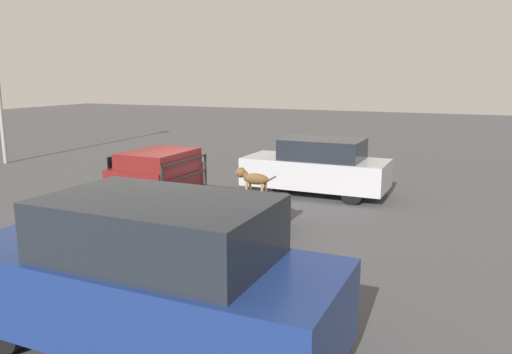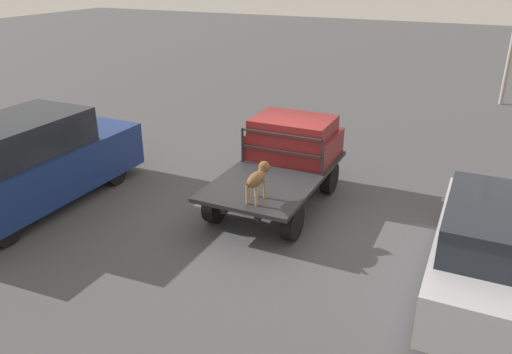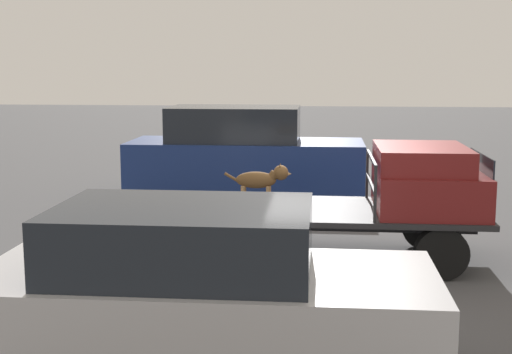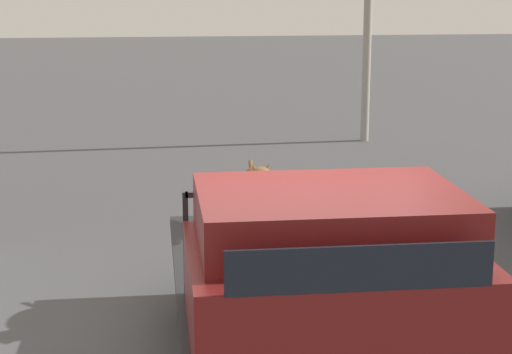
% 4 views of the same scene
% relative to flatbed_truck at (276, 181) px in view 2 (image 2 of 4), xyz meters
% --- Properties ---
extents(ground_plane, '(80.00, 80.00, 0.00)m').
position_rel_flatbed_truck_xyz_m(ground_plane, '(0.00, 0.00, -0.58)').
color(ground_plane, '#474749').
extents(flatbed_truck, '(3.80, 2.01, 0.79)m').
position_rel_flatbed_truck_xyz_m(flatbed_truck, '(0.00, 0.00, 0.00)').
color(flatbed_truck, black).
rests_on(flatbed_truck, ground).
extents(truck_cab, '(1.53, 1.89, 0.95)m').
position_rel_flatbed_truck_xyz_m(truck_cab, '(1.05, 0.00, 0.66)').
color(truck_cab, maroon).
rests_on(truck_cab, flatbed_truck).
extents(truck_headboard, '(0.04, 1.89, 0.79)m').
position_rel_flatbed_truck_xyz_m(truck_headboard, '(0.25, 0.00, 0.74)').
color(truck_headboard, '#232326').
rests_on(truck_headboard, flatbed_truck).
extents(dog, '(1.00, 0.25, 0.70)m').
position_rel_flatbed_truck_xyz_m(dog, '(-1.35, -0.20, 0.66)').
color(dog, '#9E7547').
rests_on(dog, flatbed_truck).
extents(parked_sedan, '(4.19, 1.78, 1.67)m').
position_rel_flatbed_truck_xyz_m(parked_sedan, '(-1.55, -4.34, 0.25)').
color(parked_sedan, black).
rests_on(parked_sedan, ground).
extents(parked_pickup_far, '(5.06, 1.92, 2.02)m').
position_rel_flatbed_truck_xyz_m(parked_pickup_far, '(-2.19, 4.77, 0.41)').
color(parked_pickup_far, black).
rests_on(parked_pickup_far, ground).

